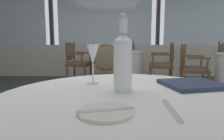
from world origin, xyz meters
TOP-DOWN VIEW (x-y plane):
  - ground_plane at (0.00, 0.00)m, footprint 11.81×11.81m
  - window_wall_far at (0.00, 3.41)m, footprint 9.08×0.14m
  - side_plate at (0.17, -1.44)m, footprint 0.17×0.17m
  - butter_knife at (0.17, -1.44)m, footprint 0.18×0.06m
  - dinner_fork at (0.38, -1.42)m, footprint 0.02×0.20m
  - water_bottle at (0.24, -1.16)m, footprint 0.08×0.08m
  - wine_glass at (0.10, -1.02)m, footprint 0.07×0.07m
  - menu_book at (0.58, -1.08)m, footprint 0.31×0.29m
  - background_table_0 at (0.32, 2.17)m, footprint 1.07×1.07m
  - dining_chair_0_0 at (0.53, 3.11)m, footprint 0.60×0.55m
  - dining_chair_0_1 at (-0.61, 2.37)m, footprint 0.55×0.60m
  - dining_chair_0_2 at (0.12, 1.23)m, footprint 0.60×0.55m
  - dining_chair_0_3 at (1.26, 1.97)m, footprint 0.55×0.60m
  - dining_chair_2_3 at (1.59, 1.54)m, footprint 0.55×0.60m

SIDE VIEW (x-z plane):
  - ground_plane at x=0.00m, z-range 0.00..0.00m
  - background_table_0 at x=0.32m, z-range 0.00..0.74m
  - dining_chair_2_3 at x=1.59m, z-range 0.08..0.98m
  - dining_chair_0_2 at x=0.12m, z-range 0.08..1.00m
  - dining_chair_0_1 at x=-0.61m, z-range 0.08..1.01m
  - dining_chair_0_3 at x=1.26m, z-range 0.09..1.01m
  - dining_chair_0_0 at x=0.53m, z-range 0.08..1.03m
  - dinner_fork at x=0.38m, z-range 0.74..0.74m
  - side_plate at x=0.17m, z-range 0.74..0.75m
  - menu_book at x=0.58m, z-range 0.74..0.76m
  - butter_knife at x=0.17m, z-range 0.75..0.75m
  - water_bottle at x=0.24m, z-range 0.71..1.04m
  - wine_glass at x=0.10m, z-range 0.79..0.99m
  - window_wall_far at x=0.00m, z-range -0.27..2.43m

